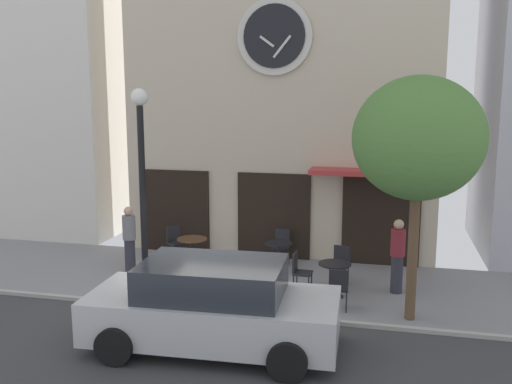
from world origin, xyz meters
The scene contains 16 objects.
ground_plane centered at (0.00, -0.88, -0.02)m, with size 29.50×10.24×0.13m.
clock_building centered at (0.13, 5.52, 5.95)m, with size 8.43×3.95×11.53m.
neighbor_building_left centered at (-8.02, 6.23, 6.35)m, with size 5.77×4.03×12.70m.
street_lamp centered at (-2.02, 0.67, 2.28)m, with size 0.36×0.36×4.49m.
street_tree centered at (3.58, 0.64, 3.54)m, with size 2.46×2.22×4.72m.
cafe_table_leftmost centered at (-1.77, 2.95, 0.53)m, with size 0.77×0.77×0.72m.
cafe_table_center centered at (0.51, 2.90, 0.53)m, with size 0.68×0.68×0.77m.
cafe_table_near_door centered at (2.02, 1.52, 0.54)m, with size 0.71×0.71×0.76m.
cafe_chair_curbside centered at (0.44, 3.69, 0.53)m, with size 0.41×0.41×0.90m.
cafe_chair_near_tree centered at (2.07, 2.38, 0.53)m, with size 0.48×0.48×0.90m.
cafe_chair_right_end centered at (2.17, 0.73, 0.53)m, with size 0.42×0.42×0.90m.
cafe_chair_corner centered at (-2.41, 3.42, 0.53)m, with size 0.56×0.56×0.90m.
cafe_chair_near_lamp centered at (1.22, 1.64, 0.53)m, with size 0.42×0.42×0.90m.
pedestrian_maroon centered at (3.34, 2.11, 0.86)m, with size 0.45×0.45×1.67m.
pedestrian_grey centered at (-3.07, 2.06, 0.86)m, with size 0.45×0.45×1.67m.
parked_car_silver centered at (0.21, -1.49, 0.76)m, with size 4.37×2.17×1.55m.
Camera 1 is at (3.04, -10.26, 4.36)m, focal length 39.43 mm.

